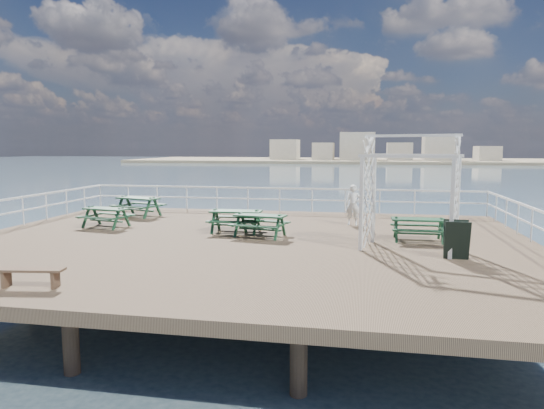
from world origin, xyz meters
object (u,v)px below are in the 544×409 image
at_px(picnic_table_a, 138,203).
at_px(picnic_table_d, 106,213).
at_px(picnic_table_c, 418,225).
at_px(picnic_table_e, 236,216).
at_px(person, 353,205).
at_px(picnic_table_b, 260,221).
at_px(flat_bench_far, 30,273).
at_px(trellis_arbor, 410,199).

relative_size(picnic_table_a, picnic_table_d, 1.18).
xyz_separation_m(picnic_table_c, picnic_table_e, (-6.01, 0.44, 0.04)).
bearing_deg(person, picnic_table_d, -161.88).
bearing_deg(picnic_table_b, picnic_table_e, 157.66).
xyz_separation_m(picnic_table_a, picnic_table_c, (11.08, -3.41, -0.06)).
height_order(picnic_table_a, flat_bench_far, picnic_table_a).
xyz_separation_m(picnic_table_b, picnic_table_e, (-0.98, 0.62, 0.02)).
distance_m(picnic_table_a, picnic_table_e, 5.87).
distance_m(picnic_table_b, picnic_table_c, 5.04).
bearing_deg(trellis_arbor, person, 127.74).
distance_m(picnic_table_d, person, 9.14).
distance_m(picnic_table_a, picnic_table_c, 11.59).
relative_size(picnic_table_a, picnic_table_c, 1.34).
distance_m(picnic_table_b, trellis_arbor, 4.87).
bearing_deg(picnic_table_d, flat_bench_far, -61.00).
height_order(picnic_table_a, picnic_table_d, picnic_table_a).
bearing_deg(flat_bench_far, picnic_table_d, 99.56).
relative_size(picnic_table_b, trellis_arbor, 0.58).
bearing_deg(picnic_table_b, picnic_table_d, -177.27).
relative_size(flat_bench_far, trellis_arbor, 0.44).
xyz_separation_m(picnic_table_c, trellis_arbor, (-0.42, -1.44, 0.95)).
bearing_deg(picnic_table_d, trellis_arbor, 0.08).
height_order(picnic_table_e, trellis_arbor, trellis_arbor).
bearing_deg(trellis_arbor, flat_bench_far, -131.06).
bearing_deg(person, trellis_arbor, -63.58).
relative_size(picnic_table_d, flat_bench_far, 1.29).
bearing_deg(picnic_table_a, flat_bench_far, -59.66).
xyz_separation_m(trellis_arbor, person, (-1.65, 4.14, -0.70)).
height_order(picnic_table_b, flat_bench_far, picnic_table_b).
bearing_deg(picnic_table_c, flat_bench_far, -141.98).
bearing_deg(flat_bench_far, picnic_table_c, 29.53).
xyz_separation_m(flat_bench_far, person, (6.51, 9.42, 0.46)).
bearing_deg(flat_bench_far, trellis_arbor, 24.40).
relative_size(picnic_table_b, picnic_table_e, 1.06).
bearing_deg(flat_bench_far, picnic_table_a, 95.31).
xyz_separation_m(picnic_table_c, picnic_table_d, (-10.96, 0.58, 0.00)).
relative_size(flat_bench_far, person, 0.95).
relative_size(picnic_table_a, picnic_table_b, 1.16).
bearing_deg(picnic_table_b, picnic_table_c, 12.00).
height_order(picnic_table_b, picnic_table_e, picnic_table_e).
bearing_deg(picnic_table_a, trellis_arbor, -7.99).
bearing_deg(trellis_arbor, picnic_table_c, 89.57).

